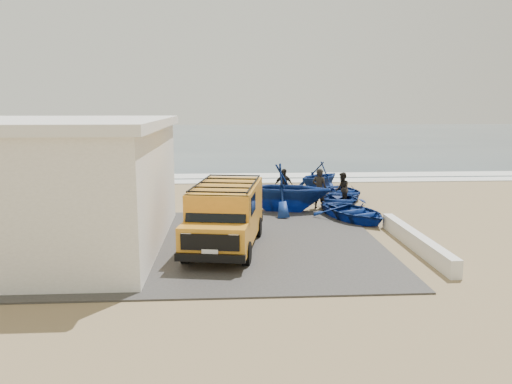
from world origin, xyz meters
name	(u,v)px	position (x,y,z in m)	size (l,w,h in m)	color
ground	(260,229)	(0.00, 0.00, 0.00)	(160.00, 160.00, 0.00)	#917A54
slab	(206,244)	(-2.00, -2.00, 0.03)	(12.00, 10.00, 0.05)	#3F3C39
ocean	(234,137)	(0.00, 56.00, 0.00)	(180.00, 88.00, 0.01)	#385166
surf_line	(247,181)	(0.00, 12.00, 0.03)	(180.00, 1.60, 0.06)	white
surf_wash	(245,176)	(0.00, 14.50, 0.02)	(180.00, 2.20, 0.04)	white
building	(39,184)	(-7.50, -2.00, 2.16)	(8.40, 9.40, 4.30)	white
parapet	(416,241)	(5.00, -3.00, 0.28)	(0.35, 6.00, 0.55)	silver
van	(226,213)	(-1.32, -2.45, 1.18)	(2.84, 5.40, 2.20)	orange
boat_near_left	(354,212)	(3.98, 1.17, 0.36)	(2.50, 3.50, 0.73)	navy
boat_near_right	(338,201)	(3.84, 3.48, 0.37)	(2.56, 3.58, 0.74)	navy
boat_mid_left	(284,188)	(1.30, 3.21, 1.08)	(3.52, 4.08, 2.15)	navy
boat_mid_right	(344,192)	(4.74, 6.14, 0.33)	(2.29, 3.20, 0.66)	navy
boat_far_left	(319,176)	(3.92, 8.64, 0.80)	(2.64, 3.05, 1.61)	navy
fisherman_front	(319,189)	(2.99, 3.68, 0.94)	(0.68, 0.45, 1.87)	black
fisherman_middle	(342,189)	(4.20, 4.30, 0.80)	(0.78, 0.60, 1.60)	black
fisherman_back	(283,186)	(1.49, 5.08, 0.85)	(1.00, 0.41, 1.70)	black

